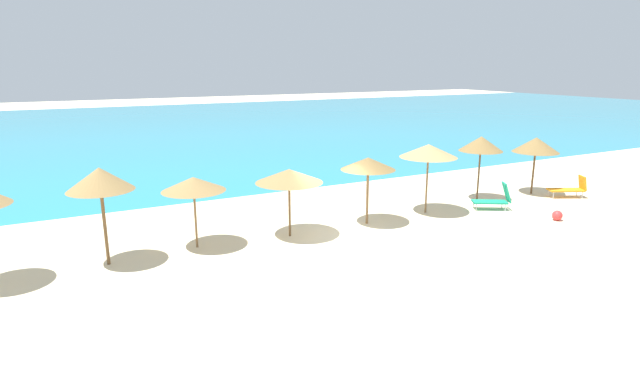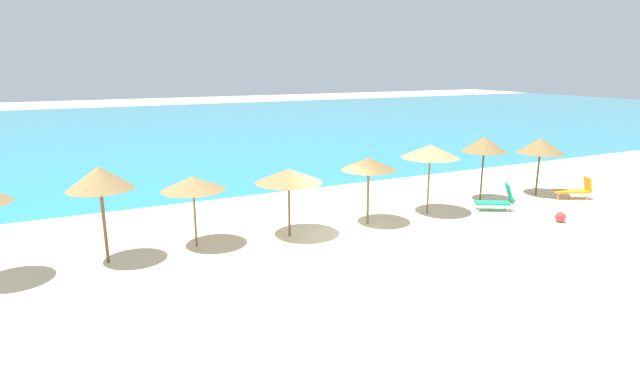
{
  "view_description": "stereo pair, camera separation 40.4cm",
  "coord_description": "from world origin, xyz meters",
  "px_view_note": "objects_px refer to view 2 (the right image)",
  "views": [
    {
      "loc": [
        -8.49,
        -15.09,
        5.96
      ],
      "look_at": [
        -0.13,
        0.85,
        1.45
      ],
      "focal_mm": 28.79,
      "sensor_mm": 36.0,
      "label": 1
    },
    {
      "loc": [
        -8.13,
        -15.27,
        5.96
      ],
      "look_at": [
        -0.13,
        0.85,
        1.45
      ],
      "focal_mm": 28.79,
      "sensor_mm": 36.0,
      "label": 2
    }
  ],
  "objects_px": {
    "lounge_chair_1": "(498,200)",
    "beach_umbrella_5": "(430,151)",
    "beach_umbrella_3": "(289,176)",
    "beach_umbrella_1": "(99,178)",
    "beach_umbrella_4": "(369,164)",
    "beach_ball": "(560,217)",
    "lounge_chair_0": "(575,190)",
    "beach_umbrella_6": "(484,144)",
    "beach_umbrella_7": "(541,146)",
    "beach_umbrella_2": "(193,183)"
  },
  "relations": [
    {
      "from": "beach_umbrella_4",
      "to": "beach_ball",
      "type": "bearing_deg",
      "value": -24.79
    },
    {
      "from": "lounge_chair_1",
      "to": "beach_umbrella_3",
      "type": "bearing_deg",
      "value": 114.66
    },
    {
      "from": "beach_umbrella_3",
      "to": "beach_umbrella_6",
      "type": "distance_m",
      "value": 9.57
    },
    {
      "from": "beach_umbrella_3",
      "to": "lounge_chair_1",
      "type": "distance_m",
      "value": 9.24
    },
    {
      "from": "beach_umbrella_4",
      "to": "lounge_chair_0",
      "type": "bearing_deg",
      "value": -5.37
    },
    {
      "from": "beach_umbrella_5",
      "to": "beach_umbrella_6",
      "type": "bearing_deg",
      "value": 9.28
    },
    {
      "from": "lounge_chair_0",
      "to": "lounge_chair_1",
      "type": "bearing_deg",
      "value": 115.2
    },
    {
      "from": "beach_umbrella_3",
      "to": "beach_ball",
      "type": "height_order",
      "value": "beach_umbrella_3"
    },
    {
      "from": "beach_umbrella_4",
      "to": "beach_umbrella_2",
      "type": "bearing_deg",
      "value": 176.39
    },
    {
      "from": "beach_umbrella_1",
      "to": "beach_umbrella_5",
      "type": "distance_m",
      "value": 12.18
    },
    {
      "from": "lounge_chair_1",
      "to": "beach_ball",
      "type": "xyz_separation_m",
      "value": [
        0.99,
        -2.27,
        -0.27
      ]
    },
    {
      "from": "beach_umbrella_5",
      "to": "beach_ball",
      "type": "relative_size",
      "value": 7.13
    },
    {
      "from": "beach_umbrella_1",
      "to": "beach_umbrella_2",
      "type": "height_order",
      "value": "beach_umbrella_1"
    },
    {
      "from": "lounge_chair_1",
      "to": "beach_umbrella_6",
      "type": "bearing_deg",
      "value": 12.08
    },
    {
      "from": "beach_umbrella_1",
      "to": "beach_umbrella_5",
      "type": "relative_size",
      "value": 1.06
    },
    {
      "from": "beach_umbrella_1",
      "to": "beach_ball",
      "type": "relative_size",
      "value": 7.58
    },
    {
      "from": "beach_umbrella_6",
      "to": "beach_ball",
      "type": "distance_m",
      "value": 4.5
    },
    {
      "from": "beach_umbrella_7",
      "to": "lounge_chair_1",
      "type": "bearing_deg",
      "value": -161.68
    },
    {
      "from": "beach_umbrella_2",
      "to": "beach_umbrella_6",
      "type": "height_order",
      "value": "beach_umbrella_6"
    },
    {
      "from": "beach_umbrella_7",
      "to": "lounge_chair_1",
      "type": "relative_size",
      "value": 1.66
    },
    {
      "from": "beach_umbrella_3",
      "to": "lounge_chair_0",
      "type": "distance_m",
      "value": 13.76
    },
    {
      "from": "beach_umbrella_3",
      "to": "beach_umbrella_5",
      "type": "height_order",
      "value": "beach_umbrella_5"
    },
    {
      "from": "beach_umbrella_1",
      "to": "lounge_chair_0",
      "type": "bearing_deg",
      "value": -3.35
    },
    {
      "from": "beach_umbrella_3",
      "to": "beach_umbrella_5",
      "type": "relative_size",
      "value": 0.85
    },
    {
      "from": "beach_umbrella_6",
      "to": "beach_umbrella_3",
      "type": "bearing_deg",
      "value": -176.15
    },
    {
      "from": "beach_umbrella_3",
      "to": "lounge_chair_1",
      "type": "relative_size",
      "value": 1.51
    },
    {
      "from": "beach_umbrella_3",
      "to": "lounge_chair_0",
      "type": "bearing_deg",
      "value": -4.21
    },
    {
      "from": "lounge_chair_0",
      "to": "beach_umbrella_7",
      "type": "bearing_deg",
      "value": 63.35
    },
    {
      "from": "beach_umbrella_7",
      "to": "beach_umbrella_6",
      "type": "bearing_deg",
      "value": 173.62
    },
    {
      "from": "beach_umbrella_7",
      "to": "beach_ball",
      "type": "relative_size",
      "value": 6.69
    },
    {
      "from": "beach_umbrella_5",
      "to": "beach_ball",
      "type": "bearing_deg",
      "value": -40.12
    },
    {
      "from": "lounge_chair_1",
      "to": "beach_umbrella_2",
      "type": "bearing_deg",
      "value": 114.37
    },
    {
      "from": "beach_umbrella_5",
      "to": "lounge_chair_0",
      "type": "bearing_deg",
      "value": -8.35
    },
    {
      "from": "beach_umbrella_5",
      "to": "beach_ball",
      "type": "height_order",
      "value": "beach_umbrella_5"
    },
    {
      "from": "beach_ball",
      "to": "beach_umbrella_4",
      "type": "bearing_deg",
      "value": 155.21
    },
    {
      "from": "beach_umbrella_1",
      "to": "beach_ball",
      "type": "bearing_deg",
      "value": -11.67
    },
    {
      "from": "beach_umbrella_6",
      "to": "beach_ball",
      "type": "height_order",
      "value": "beach_umbrella_6"
    },
    {
      "from": "beach_umbrella_5",
      "to": "lounge_chair_1",
      "type": "distance_m",
      "value": 3.69
    },
    {
      "from": "beach_umbrella_1",
      "to": "beach_umbrella_5",
      "type": "height_order",
      "value": "beach_umbrella_1"
    },
    {
      "from": "beach_umbrella_1",
      "to": "beach_umbrella_6",
      "type": "bearing_deg",
      "value": 1.83
    },
    {
      "from": "beach_umbrella_6",
      "to": "beach_umbrella_1",
      "type": "bearing_deg",
      "value": -178.17
    },
    {
      "from": "lounge_chair_1",
      "to": "beach_umbrella_5",
      "type": "bearing_deg",
      "value": 101.34
    },
    {
      "from": "beach_umbrella_1",
      "to": "beach_umbrella_6",
      "type": "relative_size",
      "value": 1.05
    },
    {
      "from": "beach_umbrella_3",
      "to": "beach_umbrella_4",
      "type": "bearing_deg",
      "value": -0.45
    },
    {
      "from": "beach_umbrella_4",
      "to": "lounge_chair_1",
      "type": "height_order",
      "value": "beach_umbrella_4"
    },
    {
      "from": "beach_umbrella_4",
      "to": "beach_ball",
      "type": "distance_m",
      "value": 7.79
    },
    {
      "from": "beach_umbrella_5",
      "to": "lounge_chair_0",
      "type": "distance_m",
      "value": 7.83
    },
    {
      "from": "beach_umbrella_7",
      "to": "lounge_chair_1",
      "type": "height_order",
      "value": "beach_umbrella_7"
    },
    {
      "from": "beach_umbrella_1",
      "to": "lounge_chair_1",
      "type": "xyz_separation_m",
      "value": [
        15.05,
        -1.04,
        -2.19
      ]
    },
    {
      "from": "beach_umbrella_1",
      "to": "beach_umbrella_4",
      "type": "relative_size",
      "value": 1.18
    }
  ]
}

